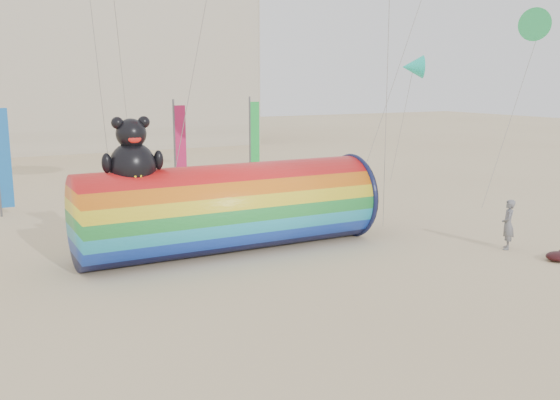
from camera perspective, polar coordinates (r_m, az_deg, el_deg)
name	(u,v)px	position (r m, az deg, el deg)	size (l,w,h in m)	color
ground	(289,289)	(18.75, 0.81, -8.13)	(160.00, 160.00, 0.00)	#CCB58C
windsock_assembly	(229,206)	(22.54, -4.69, -0.51)	(10.92, 3.33, 5.03)	red
kite_handler	(508,225)	(24.27, 20.12, -2.12)	(0.67, 0.44, 1.85)	slate
festival_banners	(155,150)	(32.32, -11.35, 4.52)	(14.09, 2.94, 5.20)	#59595E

